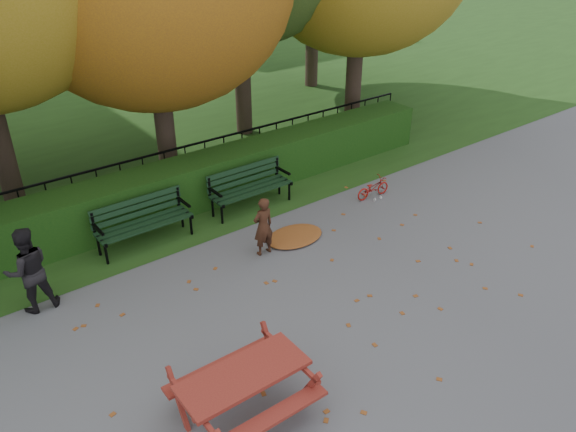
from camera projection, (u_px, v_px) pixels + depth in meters
ground at (323, 314)px, 8.82m from camera, size 90.00×90.00×0.00m
grass_strip at (47, 99)px, 18.53m from camera, size 90.00×90.00×0.00m
hedge at (184, 186)px, 11.70m from camera, size 13.00×0.90×1.00m
iron_fence at (166, 172)px, 12.24m from camera, size 14.00×0.04×1.02m
bench_left at (142, 219)px, 10.44m from camera, size 1.80×0.57×0.88m
bench_right at (249, 184)px, 11.72m from camera, size 1.80×0.57×0.88m
picnic_table at (244, 382)px, 6.84m from camera, size 1.63×1.32×0.78m
leaf_pile at (295, 236)px, 10.81m from camera, size 1.39×1.17×0.08m
leaf_scatter at (311, 304)px, 9.02m from camera, size 9.00×5.70×0.01m
child at (263, 226)px, 10.09m from camera, size 0.41×0.27×1.13m
adult at (28, 270)px, 8.61m from camera, size 0.72×0.57×1.44m
bicycle at (373, 188)px, 12.24m from camera, size 0.87×0.35×0.45m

